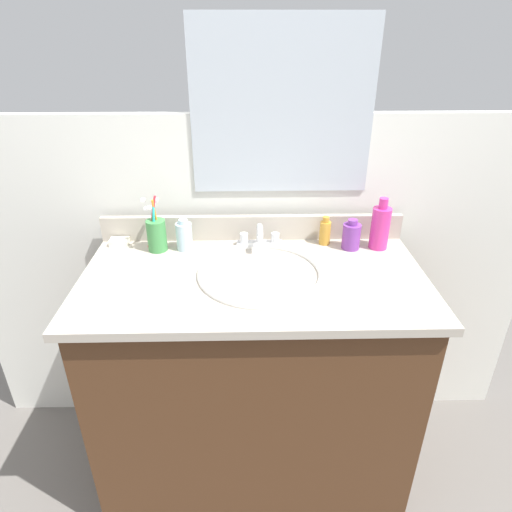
# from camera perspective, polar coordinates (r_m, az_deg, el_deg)

# --- Properties ---
(ground_plane) EXTENTS (6.00, 6.00, 0.00)m
(ground_plane) POSITION_cam_1_polar(r_m,az_deg,el_deg) (1.96, -0.24, -25.11)
(ground_plane) COLOR #66605B
(vanity_cabinet) EXTENTS (1.03, 0.52, 0.84)m
(vanity_cabinet) POSITION_cam_1_polar(r_m,az_deg,el_deg) (1.64, -0.27, -16.20)
(vanity_cabinet) COLOR #4C2D19
(vanity_cabinet) RESTS_ON ground_plane
(countertop) EXTENTS (1.07, 0.56, 0.03)m
(countertop) POSITION_cam_1_polar(r_m,az_deg,el_deg) (1.38, -0.31, -3.08)
(countertop) COLOR #B2A899
(countertop) RESTS_ON vanity_cabinet
(backsplash) EXTENTS (1.07, 0.02, 0.09)m
(backsplash) POSITION_cam_1_polar(r_m,az_deg,el_deg) (1.59, -0.49, 3.70)
(backsplash) COLOR #B2A899
(backsplash) RESTS_ON countertop
(back_wall) EXTENTS (2.17, 0.04, 1.30)m
(back_wall) POSITION_cam_1_polar(r_m,az_deg,el_deg) (1.77, -0.49, -3.27)
(back_wall) COLOR silver
(back_wall) RESTS_ON ground_plane
(mirror_panel) EXTENTS (0.60, 0.01, 0.56)m
(mirror_panel) POSITION_cam_1_polar(r_m,az_deg,el_deg) (1.52, 3.41, 18.49)
(mirror_panel) COLOR #B2BCC6
(sink_basin) EXTENTS (0.40, 0.40, 0.11)m
(sink_basin) POSITION_cam_1_polar(r_m,az_deg,el_deg) (1.40, 0.71, -3.41)
(sink_basin) COLOR white
(sink_basin) RESTS_ON countertop
(faucet) EXTENTS (0.16, 0.10, 0.08)m
(faucet) POSITION_cam_1_polar(r_m,az_deg,el_deg) (1.54, 0.47, 2.17)
(faucet) COLOR silver
(faucet) RESTS_ON countertop
(bottle_cream_purple) EXTENTS (0.06, 0.06, 0.11)m
(bottle_cream_purple) POSITION_cam_1_polar(r_m,az_deg,el_deg) (1.56, 12.19, 2.57)
(bottle_cream_purple) COLOR #7A3899
(bottle_cream_purple) RESTS_ON countertop
(bottle_gel_clear) EXTENTS (0.05, 0.05, 0.11)m
(bottle_gel_clear) POSITION_cam_1_polar(r_m,az_deg,el_deg) (1.53, -9.25, 2.58)
(bottle_gel_clear) COLOR silver
(bottle_gel_clear) RESTS_ON countertop
(bottle_oil_amber) EXTENTS (0.04, 0.04, 0.10)m
(bottle_oil_amber) POSITION_cam_1_polar(r_m,az_deg,el_deg) (1.57, 8.89, 3.09)
(bottle_oil_amber) COLOR gold
(bottle_oil_amber) RESTS_ON countertop
(bottle_soap_pink) EXTENTS (0.06, 0.06, 0.18)m
(bottle_soap_pink) POSITION_cam_1_polar(r_m,az_deg,el_deg) (1.57, 15.72, 3.62)
(bottle_soap_pink) COLOR #D8338C
(bottle_soap_pink) RESTS_ON countertop
(cup_green) EXTENTS (0.07, 0.07, 0.20)m
(cup_green) POSITION_cam_1_polar(r_m,az_deg,el_deg) (1.54, -12.73, 2.82)
(cup_green) COLOR #3F8C47
(cup_green) RESTS_ON countertop
(soap_bar) EXTENTS (0.06, 0.04, 0.02)m
(soap_bar) POSITION_cam_1_polar(r_m,az_deg,el_deg) (1.63, -17.21, 1.76)
(soap_bar) COLOR white
(soap_bar) RESTS_ON countertop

